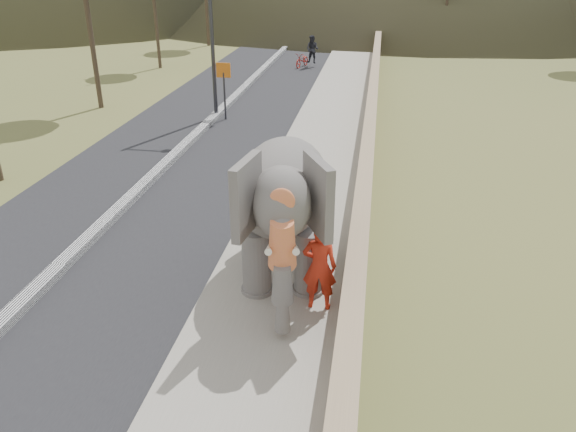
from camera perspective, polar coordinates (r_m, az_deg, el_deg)
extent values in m
plane|color=olive|center=(11.77, -1.44, -8.68)|extent=(160.00, 160.00, 0.00)
cube|color=black|center=(21.75, -9.78, 7.45)|extent=(7.00, 120.00, 0.03)
cube|color=black|center=(21.72, -9.80, 7.69)|extent=(0.35, 120.00, 0.22)
cube|color=#9E9687|center=(20.71, 3.56, 7.04)|extent=(3.00, 120.00, 0.15)
cube|color=tan|center=(20.49, 8.23, 8.01)|extent=(0.30, 120.00, 1.10)
cylinder|color=#313136|center=(24.20, -7.82, 19.07)|extent=(0.16, 0.16, 8.00)
cylinder|color=#2D2D33|center=(24.28, -6.45, 11.96)|extent=(0.08, 0.08, 2.00)
cube|color=#C35F12|center=(24.04, -6.58, 14.50)|extent=(0.60, 0.05, 0.60)
imported|color=red|center=(10.89, 3.22, -5.15)|extent=(0.67, 0.44, 1.84)
imported|color=maroon|center=(35.91, 1.46, 15.56)|extent=(1.03, 1.74, 0.86)
imported|color=black|center=(35.73, 2.49, 16.54)|extent=(0.95, 0.83, 1.66)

